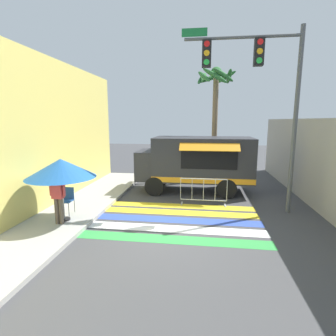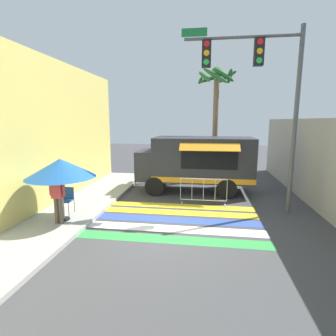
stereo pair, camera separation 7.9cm
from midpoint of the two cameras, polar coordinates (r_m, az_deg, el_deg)
ground_plane at (r=8.45m, az=-1.19°, el=-13.39°), size 60.00×60.00×0.00m
sidewalk_left at (r=10.19m, az=-28.46°, el=-10.05°), size 4.40×16.00×0.13m
building_left_facade at (r=9.72m, az=-30.41°, el=5.90°), size 0.25×16.00×5.77m
concrete_wall_right at (r=11.61m, az=29.64°, el=0.74°), size 0.20×16.00×3.48m
crosswalk_painted at (r=9.27m, az=-0.30°, el=-11.15°), size 6.40×3.60×0.01m
food_truck at (r=12.53m, az=5.47°, el=1.66°), size 5.39×2.60×2.62m
traffic_signal_pole at (r=10.18m, az=19.25°, el=17.30°), size 4.14×0.29×6.58m
patio_umbrella at (r=9.08m, az=-22.52°, el=-0.08°), size 2.20×2.20×2.06m
folding_chair at (r=10.00m, az=-21.35°, el=-6.09°), size 0.43×0.43×0.93m
vendor_person at (r=8.98m, az=-23.14°, el=-4.94°), size 0.53×0.24×1.79m
barricade_front at (r=10.75m, az=7.52°, el=-5.19°), size 1.89×0.44×1.10m
palm_tree at (r=15.04m, az=10.05°, el=15.01°), size 2.23×2.18×6.24m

